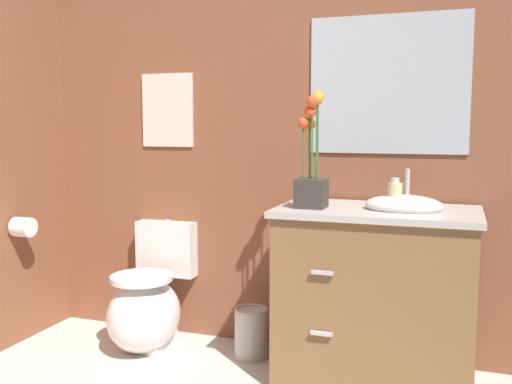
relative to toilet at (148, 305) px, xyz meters
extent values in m
cube|color=brown|center=(0.90, 0.30, 1.01)|extent=(4.47, 0.05, 2.50)
ellipsoid|color=white|center=(0.00, -0.05, -0.04)|extent=(0.38, 0.48, 0.40)
cube|color=white|center=(0.00, 0.00, -0.15)|extent=(0.22, 0.26, 0.18)
cube|color=white|center=(0.00, 0.24, 0.28)|extent=(0.36, 0.13, 0.32)
cylinder|color=white|center=(0.00, -0.07, 0.17)|extent=(0.34, 0.34, 0.03)
cylinder|color=#B7B7BC|center=(0.00, 0.24, 0.44)|extent=(0.04, 0.04, 0.02)
cube|color=brown|center=(1.26, -0.03, 0.17)|extent=(0.90, 0.52, 0.82)
cube|color=#BCB7B2|center=(1.26, -0.03, 0.60)|extent=(0.94, 0.56, 0.03)
ellipsoid|color=white|center=(1.38, -0.03, 0.63)|extent=(0.36, 0.26, 0.10)
cylinder|color=#B7B7BC|center=(1.38, 0.13, 0.70)|extent=(0.02, 0.02, 0.18)
cube|color=#B7B7BC|center=(1.06, -0.30, 0.35)|extent=(0.10, 0.02, 0.02)
cube|color=#B7B7BC|center=(1.06, -0.30, 0.07)|extent=(0.10, 0.02, 0.02)
cube|color=#38332D|center=(0.96, -0.10, 0.68)|extent=(0.14, 0.14, 0.14)
cylinder|color=#386B2D|center=(0.98, -0.11, 0.94)|extent=(0.01, 0.01, 0.37)
sphere|color=orange|center=(0.98, -0.11, 1.12)|extent=(0.06, 0.06, 0.06)
cylinder|color=#386B2D|center=(0.97, -0.06, 0.94)|extent=(0.01, 0.01, 0.38)
sphere|color=orange|center=(0.97, -0.06, 1.13)|extent=(0.06, 0.06, 0.06)
cylinder|color=#386B2D|center=(0.94, -0.08, 0.88)|extent=(0.01, 0.01, 0.26)
sphere|color=#EA4C23|center=(0.94, -0.08, 1.01)|extent=(0.06, 0.06, 0.06)
cylinder|color=#386B2D|center=(0.92, -0.11, 0.88)|extent=(0.01, 0.01, 0.26)
sphere|color=#EA4C23|center=(0.92, -0.11, 1.01)|extent=(0.06, 0.06, 0.06)
cylinder|color=#386B2D|center=(0.95, -0.12, 0.91)|extent=(0.01, 0.01, 0.31)
sphere|color=#EA4C23|center=(0.95, -0.12, 1.06)|extent=(0.06, 0.06, 0.06)
cylinder|color=#386B2D|center=(0.97, -0.13, 0.93)|extent=(0.01, 0.01, 0.36)
sphere|color=#EA4C23|center=(0.97, -0.13, 1.11)|extent=(0.06, 0.06, 0.06)
cylinder|color=beige|center=(1.34, -0.05, 0.67)|extent=(0.07, 0.07, 0.13)
cylinder|color=silver|center=(1.34, -0.05, 0.75)|extent=(0.04, 0.04, 0.02)
cylinder|color=#B7B7BC|center=(0.60, 0.05, -0.11)|extent=(0.18, 0.18, 0.26)
torus|color=#B7B7BC|center=(0.60, 0.05, 0.02)|extent=(0.18, 0.18, 0.01)
cube|color=silver|center=(0.00, 0.27, 1.09)|extent=(0.32, 0.01, 0.42)
cube|color=#B2BCC6|center=(1.26, 0.27, 1.21)|extent=(0.80, 0.01, 0.70)
cylinder|color=white|center=(-0.67, -0.20, 0.44)|extent=(0.11, 0.11, 0.11)
camera|label=1|loc=(1.60, -2.74, 1.00)|focal=40.27mm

